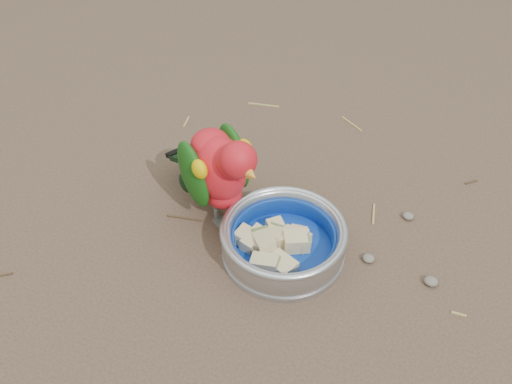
% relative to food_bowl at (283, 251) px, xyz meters
% --- Properties ---
extents(ground, '(60.00, 60.00, 0.00)m').
position_rel_food_bowl_xyz_m(ground, '(0.04, -0.05, -0.01)').
color(ground, brown).
extents(food_bowl, '(0.20, 0.20, 0.02)m').
position_rel_food_bowl_xyz_m(food_bowl, '(0.00, 0.00, 0.00)').
color(food_bowl, '#B2B2BA').
rests_on(food_bowl, ground).
extents(bowl_wall, '(0.20, 0.20, 0.04)m').
position_rel_food_bowl_xyz_m(bowl_wall, '(0.00, 0.00, 0.03)').
color(bowl_wall, '#B2B2BA').
rests_on(bowl_wall, food_bowl).
extents(fruit_wedges, '(0.12, 0.12, 0.03)m').
position_rel_food_bowl_xyz_m(fruit_wedges, '(0.00, 0.00, 0.02)').
color(fruit_wedges, '#D4BE89').
rests_on(fruit_wedges, food_bowl).
extents(lory_parrot, '(0.25, 0.21, 0.18)m').
position_rel_food_bowl_xyz_m(lory_parrot, '(-0.13, 0.04, 0.08)').
color(lory_parrot, red).
rests_on(lory_parrot, ground).
extents(ground_debris, '(0.90, 0.80, 0.01)m').
position_rel_food_bowl_xyz_m(ground_debris, '(0.05, 0.04, -0.01)').
color(ground_debris, tan).
rests_on(ground_debris, ground).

